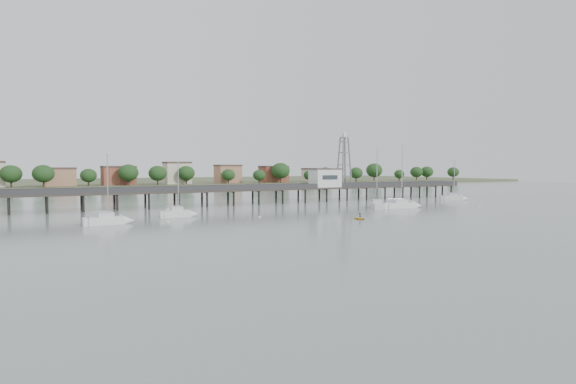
% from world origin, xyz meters
% --- Properties ---
extents(ground_plane, '(500.00, 500.00, 0.00)m').
position_xyz_m(ground_plane, '(0.00, 0.00, 0.00)').
color(ground_plane, slate).
rests_on(ground_plane, ground).
extents(pier, '(150.00, 5.00, 5.50)m').
position_xyz_m(pier, '(0.00, 60.00, 3.79)').
color(pier, '#2D2823').
rests_on(pier, ground).
extents(pier_building, '(8.40, 5.40, 5.30)m').
position_xyz_m(pier_building, '(25.00, 60.00, 6.67)').
color(pier_building, silver).
rests_on(pier_building, ground).
extents(lattice_tower, '(3.20, 3.20, 15.50)m').
position_xyz_m(lattice_tower, '(31.50, 60.00, 11.10)').
color(lattice_tower, slate).
rests_on(lattice_tower, ground).
extents(sailboat_a, '(7.61, 2.39, 12.56)m').
position_xyz_m(sailboat_a, '(-36.33, 31.96, 0.65)').
color(sailboat_a, silver).
rests_on(sailboat_a, ground).
extents(sailboat_e, '(7.36, 5.84, 12.29)m').
position_xyz_m(sailboat_e, '(60.81, 45.00, 0.65)').
color(sailboat_e, silver).
rests_on(sailboat_e, ground).
extents(sailboat_b, '(6.90, 2.55, 11.31)m').
position_xyz_m(sailboat_b, '(-22.73, 37.82, 0.65)').
color(sailboat_b, silver).
rests_on(sailboat_b, ground).
extents(sailboat_c, '(6.82, 8.97, 14.65)m').
position_xyz_m(sailboat_c, '(24.36, 36.84, 0.64)').
color(sailboat_c, silver).
rests_on(sailboat_c, ground).
extents(sailboat_d, '(9.95, 4.51, 15.73)m').
position_xyz_m(sailboat_d, '(29.65, 32.29, 0.63)').
color(sailboat_d, silver).
rests_on(sailboat_d, ground).
extents(white_tender, '(3.80, 2.76, 1.37)m').
position_xyz_m(white_tender, '(-22.44, 45.22, 0.42)').
color(white_tender, silver).
rests_on(white_tender, ground).
extents(yellow_dinghy, '(1.82, 0.78, 2.47)m').
position_xyz_m(yellow_dinghy, '(4.79, 17.63, 0.00)').
color(yellow_dinghy, yellow).
rests_on(yellow_dinghy, ground).
extents(dinghy_occupant, '(0.63, 1.08, 0.24)m').
position_xyz_m(dinghy_occupant, '(4.79, 17.63, 0.00)').
color(dinghy_occupant, black).
rests_on(dinghy_occupant, ground).
extents(mooring_buoys, '(85.87, 16.01, 0.39)m').
position_xyz_m(mooring_buoys, '(1.82, 30.01, 0.08)').
color(mooring_buoys, '#F9F6C1').
rests_on(mooring_buoys, ground).
extents(far_shore, '(500.00, 170.00, 10.40)m').
position_xyz_m(far_shore, '(0.36, 239.58, 0.95)').
color(far_shore, '#475133').
rests_on(far_shore, ground).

